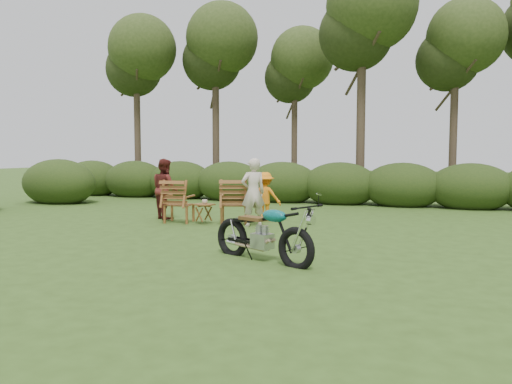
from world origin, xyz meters
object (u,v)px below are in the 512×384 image
(lawn_chair_right, at_px, (234,223))
(adult_a, at_px, (253,226))
(side_table, at_px, (204,214))
(adult_b, at_px, (166,219))
(child, at_px, (265,221))
(lawn_chair_left, at_px, (179,222))
(cup, at_px, (205,202))
(motorcycle, at_px, (262,260))

(lawn_chair_right, bearing_deg, adult_a, 134.09)
(side_table, bearing_deg, adult_b, 161.06)
(side_table, relative_size, child, 0.39)
(lawn_chair_left, bearing_deg, cup, 176.20)
(lawn_chair_right, distance_m, child, 0.88)
(adult_a, bearing_deg, adult_b, -48.23)
(side_table, bearing_deg, cup, 75.40)
(side_table, xyz_separation_m, cup, (0.01, 0.04, 0.29))
(lawn_chair_left, height_order, side_table, lawn_chair_left)
(motorcycle, height_order, child, child)
(lawn_chair_right, xyz_separation_m, child, (0.56, 0.68, 0.00))
(cup, bearing_deg, child, 39.89)
(adult_b, height_order, child, adult_b)
(cup, relative_size, child, 0.11)
(lawn_chair_right, distance_m, adult_b, 1.96)
(side_table, bearing_deg, child, 40.75)
(motorcycle, bearing_deg, lawn_chair_right, 142.21)
(motorcycle, height_order, adult_a, adult_a)
(lawn_chair_left, distance_m, cup, 0.86)
(cup, distance_m, adult_a, 1.34)
(adult_a, relative_size, adult_b, 1.01)
(side_table, bearing_deg, motorcycle, -51.29)
(motorcycle, distance_m, adult_b, 5.51)
(motorcycle, xyz_separation_m, lawn_chair_left, (-3.34, 3.33, 0.00))
(lawn_chair_right, xyz_separation_m, adult_b, (-1.96, 0.10, 0.00))
(lawn_chair_right, height_order, adult_b, adult_b)
(motorcycle, height_order, side_table, motorcycle)
(lawn_chair_left, xyz_separation_m, child, (1.86, 1.05, 0.00))
(side_table, distance_m, adult_a, 1.27)
(adult_b, bearing_deg, cup, -160.16)
(adult_a, bearing_deg, child, -126.95)
(side_table, bearing_deg, adult_a, 2.59)
(adult_a, bearing_deg, lawn_chair_left, -37.44)
(lawn_chair_left, xyz_separation_m, adult_b, (-0.66, 0.46, 0.00))
(adult_b, xyz_separation_m, child, (2.52, 0.58, 0.00))
(lawn_chair_right, xyz_separation_m, lawn_chair_left, (-1.30, -0.37, 0.00))
(lawn_chair_right, bearing_deg, side_table, 9.60)
(adult_a, relative_size, child, 1.30)
(adult_a, bearing_deg, motorcycle, 73.41)
(side_table, relative_size, adult_a, 0.30)
(side_table, relative_size, adult_b, 0.31)
(adult_a, xyz_separation_m, adult_b, (-2.56, 0.40, 0.00))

